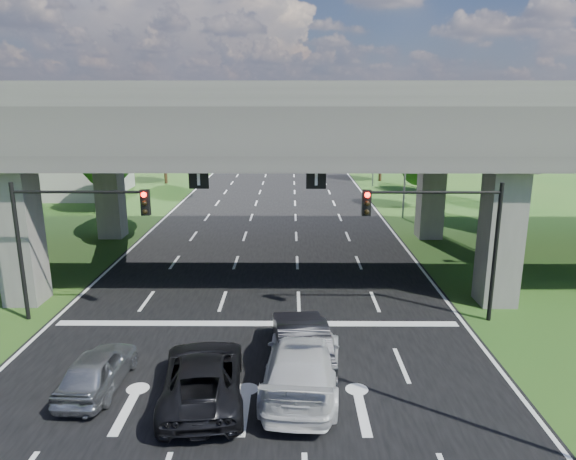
{
  "coord_description": "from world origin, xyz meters",
  "views": [
    {
      "loc": [
        1.43,
        -16.64,
        9.21
      ],
      "look_at": [
        1.29,
        6.56,
        3.37
      ],
      "focal_mm": 32.0,
      "sensor_mm": 36.0,
      "label": 1
    }
  ],
  "objects_px": {
    "streetlight_far": "(402,145)",
    "car_dark": "(301,342)",
    "streetlight_beyond": "(371,133)",
    "signal_left": "(68,226)",
    "car_white": "(302,364)",
    "car_trailing": "(203,376)",
    "signal_right": "(446,226)",
    "car_silver": "(98,370)"
  },
  "relations": [
    {
      "from": "streetlight_far",
      "to": "car_dark",
      "type": "height_order",
      "value": "streetlight_far"
    },
    {
      "from": "streetlight_beyond",
      "to": "car_dark",
      "type": "relative_size",
      "value": 1.93
    },
    {
      "from": "signal_left",
      "to": "car_white",
      "type": "relative_size",
      "value": 1.01
    },
    {
      "from": "streetlight_far",
      "to": "streetlight_beyond",
      "type": "relative_size",
      "value": 1.0
    },
    {
      "from": "signal_left",
      "to": "streetlight_far",
      "type": "xyz_separation_m",
      "value": [
        17.92,
        20.06,
        1.66
      ]
    },
    {
      "from": "car_white",
      "to": "car_dark",
      "type": "bearing_deg",
      "value": -85.09
    },
    {
      "from": "streetlight_far",
      "to": "car_white",
      "type": "xyz_separation_m",
      "value": [
        -8.3,
        -25.48,
        -4.96
      ]
    },
    {
      "from": "car_trailing",
      "to": "streetlight_far",
      "type": "bearing_deg",
      "value": -120.0
    },
    {
      "from": "signal_right",
      "to": "car_white",
      "type": "height_order",
      "value": "signal_right"
    },
    {
      "from": "streetlight_far",
      "to": "signal_left",
      "type": "bearing_deg",
      "value": -131.78
    },
    {
      "from": "car_trailing",
      "to": "car_dark",
      "type": "bearing_deg",
      "value": -151.05
    },
    {
      "from": "streetlight_far",
      "to": "car_dark",
      "type": "distance_m",
      "value": 25.77
    },
    {
      "from": "car_dark",
      "to": "car_white",
      "type": "bearing_deg",
      "value": 85.24
    },
    {
      "from": "signal_right",
      "to": "car_dark",
      "type": "xyz_separation_m",
      "value": [
        -6.02,
        -3.83,
        -3.3
      ]
    },
    {
      "from": "signal_right",
      "to": "car_silver",
      "type": "distance_m",
      "value": 14.28
    },
    {
      "from": "signal_left",
      "to": "car_white",
      "type": "distance_m",
      "value": 11.53
    },
    {
      "from": "signal_right",
      "to": "signal_left",
      "type": "relative_size",
      "value": 1.0
    },
    {
      "from": "signal_left",
      "to": "streetlight_beyond",
      "type": "height_order",
      "value": "streetlight_beyond"
    },
    {
      "from": "car_trailing",
      "to": "streetlight_beyond",
      "type": "bearing_deg",
      "value": -111.54
    },
    {
      "from": "signal_right",
      "to": "car_dark",
      "type": "relative_size",
      "value": 1.16
    },
    {
      "from": "streetlight_far",
      "to": "streetlight_beyond",
      "type": "height_order",
      "value": "same"
    },
    {
      "from": "car_silver",
      "to": "car_dark",
      "type": "bearing_deg",
      "value": -163.03
    },
    {
      "from": "signal_left",
      "to": "car_silver",
      "type": "distance_m",
      "value": 7.17
    },
    {
      "from": "car_dark",
      "to": "car_trailing",
      "type": "distance_m",
      "value": 3.84
    },
    {
      "from": "car_trailing",
      "to": "signal_left",
      "type": "bearing_deg",
      "value": -49.33
    },
    {
      "from": "signal_right",
      "to": "signal_left",
      "type": "bearing_deg",
      "value": 180.0
    },
    {
      "from": "signal_right",
      "to": "streetlight_far",
      "type": "height_order",
      "value": "streetlight_far"
    },
    {
      "from": "streetlight_beyond",
      "to": "car_white",
      "type": "height_order",
      "value": "streetlight_beyond"
    },
    {
      "from": "streetlight_far",
      "to": "streetlight_beyond",
      "type": "bearing_deg",
      "value": 90.0
    },
    {
      "from": "car_dark",
      "to": "signal_left",
      "type": "bearing_deg",
      "value": -26.44
    },
    {
      "from": "signal_right",
      "to": "car_white",
      "type": "xyz_separation_m",
      "value": [
        -6.02,
        -5.42,
        -3.3
      ]
    },
    {
      "from": "streetlight_far",
      "to": "car_dark",
      "type": "relative_size",
      "value": 1.93
    },
    {
      "from": "car_white",
      "to": "car_trailing",
      "type": "distance_m",
      "value": 3.2
    },
    {
      "from": "car_white",
      "to": "car_trailing",
      "type": "bearing_deg",
      "value": 16.17
    },
    {
      "from": "car_silver",
      "to": "car_white",
      "type": "height_order",
      "value": "car_white"
    },
    {
      "from": "streetlight_far",
      "to": "car_trailing",
      "type": "relative_size",
      "value": 1.88
    },
    {
      "from": "car_silver",
      "to": "car_white",
      "type": "relative_size",
      "value": 0.67
    },
    {
      "from": "streetlight_far",
      "to": "car_trailing",
      "type": "height_order",
      "value": "streetlight_far"
    },
    {
      "from": "signal_right",
      "to": "car_silver",
      "type": "bearing_deg",
      "value": -156.46
    },
    {
      "from": "signal_right",
      "to": "signal_left",
      "type": "xyz_separation_m",
      "value": [
        -15.65,
        0.0,
        0.0
      ]
    },
    {
      "from": "signal_left",
      "to": "streetlight_far",
      "type": "relative_size",
      "value": 0.6
    },
    {
      "from": "streetlight_far",
      "to": "streetlight_beyond",
      "type": "distance_m",
      "value": 16.0
    }
  ]
}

